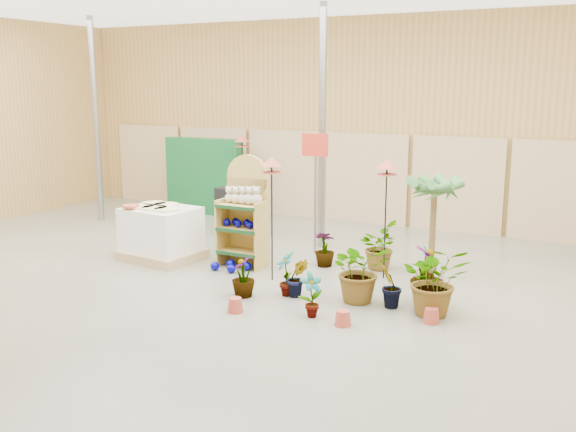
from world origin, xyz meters
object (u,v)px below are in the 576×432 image
at_px(bird_table_front, 272,166).
at_px(potted_plant_2, 360,269).
at_px(display_shelf, 246,215).
at_px(pallet_stack, 161,233).

xyz_separation_m(bird_table_front, potted_plant_2, (1.60, -0.34, -1.35)).
relative_size(bird_table_front, potted_plant_2, 2.07).
bearing_deg(bird_table_front, display_shelf, 144.91).
xyz_separation_m(display_shelf, potted_plant_2, (2.41, -0.91, -0.39)).
distance_m(pallet_stack, potted_plant_2, 3.98).
height_order(display_shelf, bird_table_front, bird_table_front).
xyz_separation_m(pallet_stack, potted_plant_2, (3.94, -0.55, 0.01)).
distance_m(bird_table_front, potted_plant_2, 2.12).
bearing_deg(bird_table_front, potted_plant_2, -12.10).
bearing_deg(potted_plant_2, pallet_stack, 172.00).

